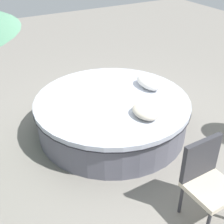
% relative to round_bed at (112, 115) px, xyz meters
% --- Properties ---
extents(ground_plane, '(16.00, 16.00, 0.00)m').
position_rel_round_bed_xyz_m(ground_plane, '(0.00, 0.00, -0.30)').
color(ground_plane, gray).
extents(round_bed, '(2.48, 2.48, 0.59)m').
position_rel_round_bed_xyz_m(round_bed, '(0.00, 0.00, 0.00)').
color(round_bed, '#595966').
rests_on(round_bed, ground_plane).
extents(throw_pillow_0, '(0.47, 0.33, 0.16)m').
position_rel_round_bed_xyz_m(throw_pillow_0, '(0.66, 0.18, 0.37)').
color(throw_pillow_0, beige).
rests_on(throw_pillow_0, round_bed).
extents(throw_pillow_1, '(0.54, 0.30, 0.19)m').
position_rel_round_bed_xyz_m(throw_pillow_1, '(-0.07, 0.74, 0.39)').
color(throw_pillow_1, white).
rests_on(throw_pillow_1, round_bed).
extents(patio_chair, '(0.52, 0.54, 0.98)m').
position_rel_round_bed_xyz_m(patio_chair, '(1.98, 0.10, 0.26)').
color(patio_chair, '#333338').
rests_on(patio_chair, ground_plane).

